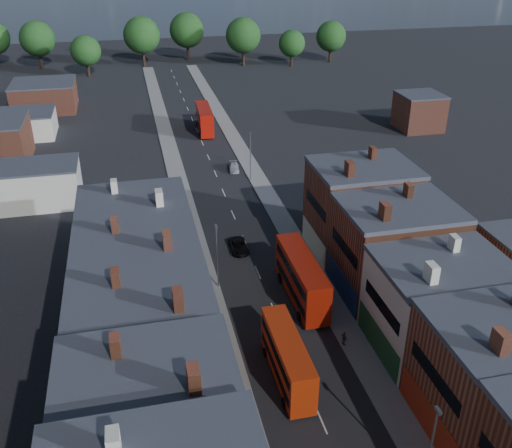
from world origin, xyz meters
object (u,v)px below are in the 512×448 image
bus_0 (287,358)px  car_2 (239,246)px  ped_3 (344,338)px  bus_2 (204,119)px  car_3 (234,167)px  bus_1 (302,278)px

bus_0 → car_2: bus_0 is taller
bus_0 → ped_3: size_ratio=6.78×
bus_0 → bus_2: bearing=87.5°
bus_0 → car_3: bearing=84.4°
ped_3 → bus_0: bearing=96.2°
bus_2 → car_3: (1.84, -22.05, -2.09)m
bus_1 → bus_2: bearing=91.5°
bus_0 → car_3: bus_0 is taller
bus_1 → bus_2: size_ratio=1.04×
bus_1 → car_2: size_ratio=2.61×
ped_3 → bus_1: bearing=-7.7°
bus_0 → bus_2: (3.00, 73.25, 0.21)m
bus_0 → car_2: bearing=89.1°
bus_0 → car_3: size_ratio=2.65×
bus_0 → ped_3: bus_0 is taller
bus_1 → bus_2: 61.27m
car_2 → ped_3: 21.93m
bus_1 → ped_3: bearing=-78.7°
bus_2 → car_2: size_ratio=2.50×
ped_3 → bus_2: bearing=-16.2°
car_2 → car_3: car_2 is taller
bus_0 → bus_2: 73.31m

